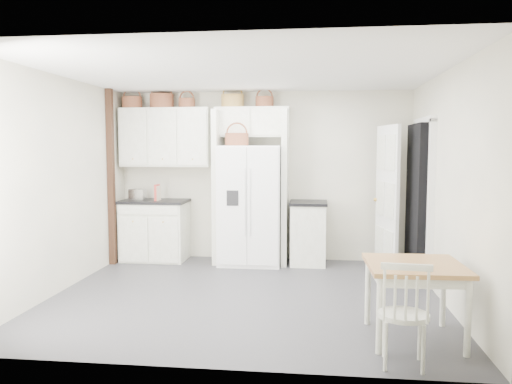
# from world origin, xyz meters

# --- Properties ---
(floor) EXTENTS (4.50, 4.50, 0.00)m
(floor) POSITION_xyz_m (0.00, 0.00, 0.00)
(floor) COLOR #3E3D3F
(floor) RESTS_ON ground
(ceiling) EXTENTS (4.50, 4.50, 0.00)m
(ceiling) POSITION_xyz_m (0.00, 0.00, 2.60)
(ceiling) COLOR white
(ceiling) RESTS_ON wall_back
(wall_back) EXTENTS (4.50, 0.00, 4.50)m
(wall_back) POSITION_xyz_m (0.00, 2.00, 1.30)
(wall_back) COLOR #B2AEA0
(wall_back) RESTS_ON floor
(wall_left) EXTENTS (0.00, 4.00, 4.00)m
(wall_left) POSITION_xyz_m (-2.25, 0.00, 1.30)
(wall_left) COLOR #B2AEA0
(wall_left) RESTS_ON floor
(wall_right) EXTENTS (0.00, 4.00, 4.00)m
(wall_right) POSITION_xyz_m (2.25, 0.00, 1.30)
(wall_right) COLOR #B2AEA0
(wall_right) RESTS_ON floor
(refrigerator) EXTENTS (0.91, 0.74, 1.77)m
(refrigerator) POSITION_xyz_m (-0.15, 1.63, 0.88)
(refrigerator) COLOR white
(refrigerator) RESTS_ON floor
(base_cab_left) EXTENTS (0.97, 0.61, 0.90)m
(base_cab_left) POSITION_xyz_m (-1.66, 1.70, 0.45)
(base_cab_left) COLOR beige
(base_cab_left) RESTS_ON floor
(base_cab_right) EXTENTS (0.51, 0.61, 0.90)m
(base_cab_right) POSITION_xyz_m (0.71, 1.70, 0.45)
(base_cab_right) COLOR beige
(base_cab_right) RESTS_ON floor
(dining_table) EXTENTS (0.87, 0.87, 0.70)m
(dining_table) POSITION_xyz_m (1.70, -1.17, 0.35)
(dining_table) COLOR brown
(dining_table) RESTS_ON floor
(windsor_chair) EXTENTS (0.44, 0.40, 0.82)m
(windsor_chair) POSITION_xyz_m (1.51, -1.75, 0.41)
(windsor_chair) COLOR beige
(windsor_chair) RESTS_ON floor
(counter_left) EXTENTS (1.01, 0.65, 0.04)m
(counter_left) POSITION_xyz_m (-1.66, 1.70, 0.92)
(counter_left) COLOR black
(counter_left) RESTS_ON base_cab_left
(counter_right) EXTENTS (0.55, 0.66, 0.04)m
(counter_right) POSITION_xyz_m (0.71, 1.70, 0.92)
(counter_right) COLOR black
(counter_right) RESTS_ON base_cab_right
(toaster) EXTENTS (0.25, 0.16, 0.17)m
(toaster) POSITION_xyz_m (-1.93, 1.69, 1.02)
(toaster) COLOR silver
(toaster) RESTS_ON counter_left
(cookbook_red) EXTENTS (0.04, 0.17, 0.25)m
(cookbook_red) POSITION_xyz_m (-1.59, 1.62, 1.06)
(cookbook_red) COLOR #BD382F
(cookbook_red) RESTS_ON counter_left
(cookbook_cream) EXTENTS (0.05, 0.15, 0.23)m
(cookbook_cream) POSITION_xyz_m (-1.58, 1.62, 1.05)
(cookbook_cream) COLOR beige
(cookbook_cream) RESTS_ON counter_left
(basket_upper_a) EXTENTS (0.31, 0.31, 0.18)m
(basket_upper_a) POSITION_xyz_m (-2.03, 1.83, 2.44)
(basket_upper_a) COLOR brown
(basket_upper_a) RESTS_ON upper_cabinet
(basket_upper_b) EXTENTS (0.37, 0.37, 0.22)m
(basket_upper_b) POSITION_xyz_m (-1.56, 1.83, 2.46)
(basket_upper_b) COLOR brown
(basket_upper_b) RESTS_ON upper_cabinet
(basket_upper_c) EXTENTS (0.25, 0.25, 0.15)m
(basket_upper_c) POSITION_xyz_m (-1.16, 1.83, 2.42)
(basket_upper_c) COLOR brown
(basket_upper_c) RESTS_ON upper_cabinet
(basket_bridge_a) EXTENTS (0.34, 0.34, 0.19)m
(basket_bridge_a) POSITION_xyz_m (-0.45, 1.83, 2.45)
(basket_bridge_a) COLOR olive
(basket_bridge_a) RESTS_ON bridge_cabinet
(basket_bridge_b) EXTENTS (0.27, 0.27, 0.16)m
(basket_bridge_b) POSITION_xyz_m (0.04, 1.83, 2.43)
(basket_bridge_b) COLOR brown
(basket_bridge_b) RESTS_ON bridge_cabinet
(basket_fridge_a) EXTENTS (0.34, 0.34, 0.18)m
(basket_fridge_a) POSITION_xyz_m (-0.34, 1.53, 1.86)
(basket_fridge_a) COLOR brown
(basket_fridge_a) RESTS_ON refrigerator
(upper_cabinet) EXTENTS (1.40, 0.34, 0.90)m
(upper_cabinet) POSITION_xyz_m (-1.50, 1.83, 1.90)
(upper_cabinet) COLOR beige
(upper_cabinet) RESTS_ON wall_back
(bridge_cabinet) EXTENTS (1.12, 0.34, 0.45)m
(bridge_cabinet) POSITION_xyz_m (-0.15, 1.83, 2.12)
(bridge_cabinet) COLOR beige
(bridge_cabinet) RESTS_ON wall_back
(fridge_panel_left) EXTENTS (0.08, 0.60, 2.30)m
(fridge_panel_left) POSITION_xyz_m (-0.66, 1.70, 1.15)
(fridge_panel_left) COLOR beige
(fridge_panel_left) RESTS_ON floor
(fridge_panel_right) EXTENTS (0.08, 0.60, 2.30)m
(fridge_panel_right) POSITION_xyz_m (0.36, 1.70, 1.15)
(fridge_panel_right) COLOR beige
(fridge_panel_right) RESTS_ON floor
(trim_post) EXTENTS (0.09, 0.09, 2.60)m
(trim_post) POSITION_xyz_m (-2.20, 1.35, 1.30)
(trim_post) COLOR #351E0D
(trim_post) RESTS_ON floor
(doorway_void) EXTENTS (0.18, 0.85, 2.05)m
(doorway_void) POSITION_xyz_m (2.16, 1.00, 1.02)
(doorway_void) COLOR black
(doorway_void) RESTS_ON floor
(door_slab) EXTENTS (0.21, 0.79, 2.05)m
(door_slab) POSITION_xyz_m (1.80, 1.33, 1.02)
(door_slab) COLOR white
(door_slab) RESTS_ON floor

